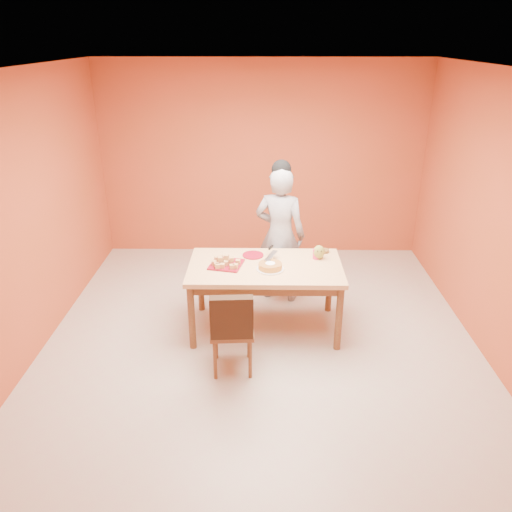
{
  "coord_description": "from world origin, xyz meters",
  "views": [
    {
      "loc": [
        0.02,
        -4.39,
        2.96
      ],
      "look_at": [
        -0.05,
        0.3,
        0.87
      ],
      "focal_mm": 35.0,
      "sensor_mm": 36.0,
      "label": 1
    }
  ],
  "objects_px": {
    "dining_chair": "(232,328)",
    "sponge_cake": "(270,266)",
    "magenta_glass": "(316,254)",
    "checker_tin": "(324,251)",
    "dining_table": "(265,273)",
    "person": "(280,235)",
    "egg_ornament": "(319,252)",
    "red_dinner_plate": "(253,255)",
    "pastry_platter": "(226,264)"
  },
  "relations": [
    {
      "from": "dining_table",
      "to": "person",
      "type": "xyz_separation_m",
      "value": [
        0.17,
        0.72,
        0.15
      ]
    },
    {
      "from": "person",
      "to": "dining_chair",
      "type": "bearing_deg",
      "value": 86.91
    },
    {
      "from": "egg_ornament",
      "to": "magenta_glass",
      "type": "height_order",
      "value": "egg_ornament"
    },
    {
      "from": "dining_chair",
      "to": "red_dinner_plate",
      "type": "height_order",
      "value": "dining_chair"
    },
    {
      "from": "dining_table",
      "to": "dining_chair",
      "type": "distance_m",
      "value": 0.83
    },
    {
      "from": "person",
      "to": "magenta_glass",
      "type": "xyz_separation_m",
      "value": [
        0.37,
        -0.54,
        0.0
      ]
    },
    {
      "from": "dining_table",
      "to": "dining_chair",
      "type": "xyz_separation_m",
      "value": [
        -0.31,
        -0.74,
        -0.21
      ]
    },
    {
      "from": "red_dinner_plate",
      "to": "dining_table",
      "type": "bearing_deg",
      "value": -61.36
    },
    {
      "from": "pastry_platter",
      "to": "egg_ornament",
      "type": "height_order",
      "value": "egg_ornament"
    },
    {
      "from": "dining_chair",
      "to": "egg_ornament",
      "type": "height_order",
      "value": "egg_ornament"
    },
    {
      "from": "magenta_glass",
      "to": "person",
      "type": "bearing_deg",
      "value": 124.68
    },
    {
      "from": "pastry_platter",
      "to": "egg_ornament",
      "type": "xyz_separation_m",
      "value": [
        0.98,
        0.18,
        0.07
      ]
    },
    {
      "from": "dining_chair",
      "to": "sponge_cake",
      "type": "distance_m",
      "value": 0.81
    },
    {
      "from": "dining_table",
      "to": "checker_tin",
      "type": "xyz_separation_m",
      "value": [
        0.65,
        0.35,
        0.11
      ]
    },
    {
      "from": "sponge_cake",
      "to": "egg_ornament",
      "type": "distance_m",
      "value": 0.59
    },
    {
      "from": "magenta_glass",
      "to": "checker_tin",
      "type": "xyz_separation_m",
      "value": [
        0.1,
        0.17,
        -0.04
      ]
    },
    {
      "from": "dining_table",
      "to": "red_dinner_plate",
      "type": "height_order",
      "value": "red_dinner_plate"
    },
    {
      "from": "dining_chair",
      "to": "magenta_glass",
      "type": "distance_m",
      "value": 1.31
    },
    {
      "from": "magenta_glass",
      "to": "dining_chair",
      "type": "bearing_deg",
      "value": -132.86
    },
    {
      "from": "egg_ornament",
      "to": "dining_chair",
      "type": "bearing_deg",
      "value": -126.1
    },
    {
      "from": "pastry_platter",
      "to": "person",
      "type": "bearing_deg",
      "value": 51.29
    },
    {
      "from": "red_dinner_plate",
      "to": "checker_tin",
      "type": "bearing_deg",
      "value": 7.77
    },
    {
      "from": "dining_chair",
      "to": "person",
      "type": "relative_size",
      "value": 0.54
    },
    {
      "from": "sponge_cake",
      "to": "egg_ornament",
      "type": "relative_size",
      "value": 1.58
    },
    {
      "from": "egg_ornament",
      "to": "magenta_glass",
      "type": "relative_size",
      "value": 1.42
    },
    {
      "from": "magenta_glass",
      "to": "checker_tin",
      "type": "bearing_deg",
      "value": 58.95
    },
    {
      "from": "checker_tin",
      "to": "red_dinner_plate",
      "type": "bearing_deg",
      "value": -172.23
    },
    {
      "from": "person",
      "to": "red_dinner_plate",
      "type": "relative_size",
      "value": 7.1
    },
    {
      "from": "egg_ornament",
      "to": "person",
      "type": "bearing_deg",
      "value": 133.99
    },
    {
      "from": "dining_table",
      "to": "person",
      "type": "relative_size",
      "value": 0.98
    },
    {
      "from": "dining_chair",
      "to": "sponge_cake",
      "type": "height_order",
      "value": "dining_chair"
    },
    {
      "from": "person",
      "to": "checker_tin",
      "type": "distance_m",
      "value": 0.6
    },
    {
      "from": "sponge_cake",
      "to": "magenta_glass",
      "type": "height_order",
      "value": "magenta_glass"
    },
    {
      "from": "person",
      "to": "magenta_glass",
      "type": "bearing_deg",
      "value": 139.95
    },
    {
      "from": "red_dinner_plate",
      "to": "checker_tin",
      "type": "relative_size",
      "value": 2.09
    },
    {
      "from": "magenta_glass",
      "to": "pastry_platter",
      "type": "bearing_deg",
      "value": -168.93
    },
    {
      "from": "pastry_platter",
      "to": "checker_tin",
      "type": "bearing_deg",
      "value": 18.66
    },
    {
      "from": "magenta_glass",
      "to": "checker_tin",
      "type": "relative_size",
      "value": 0.99
    },
    {
      "from": "sponge_cake",
      "to": "checker_tin",
      "type": "height_order",
      "value": "sponge_cake"
    },
    {
      "from": "dining_table",
      "to": "pastry_platter",
      "type": "relative_size",
      "value": 5.01
    },
    {
      "from": "pastry_platter",
      "to": "sponge_cake",
      "type": "relative_size",
      "value": 1.32
    },
    {
      "from": "checker_tin",
      "to": "person",
      "type": "bearing_deg",
      "value": 142.2
    },
    {
      "from": "dining_chair",
      "to": "pastry_platter",
      "type": "xyz_separation_m",
      "value": [
        -0.1,
        0.74,
        0.31
      ]
    },
    {
      "from": "person",
      "to": "pastry_platter",
      "type": "xyz_separation_m",
      "value": [
        -0.58,
        -0.72,
        -0.04
      ]
    },
    {
      "from": "dining_chair",
      "to": "person",
      "type": "height_order",
      "value": "person"
    },
    {
      "from": "dining_table",
      "to": "sponge_cake",
      "type": "height_order",
      "value": "sponge_cake"
    },
    {
      "from": "pastry_platter",
      "to": "magenta_glass",
      "type": "distance_m",
      "value": 0.97
    },
    {
      "from": "dining_table",
      "to": "person",
      "type": "distance_m",
      "value": 0.75
    },
    {
      "from": "red_dinner_plate",
      "to": "sponge_cake",
      "type": "bearing_deg",
      "value": -62.06
    },
    {
      "from": "dining_chair",
      "to": "person",
      "type": "bearing_deg",
      "value": 68.11
    }
  ]
}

